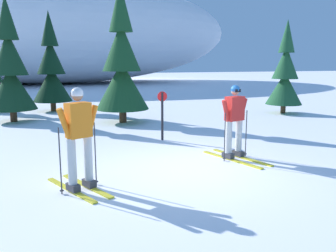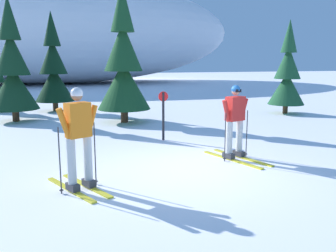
# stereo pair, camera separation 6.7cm
# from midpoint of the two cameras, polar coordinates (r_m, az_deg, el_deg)

# --- Properties ---
(ground_plane) EXTENTS (120.00, 120.00, 0.00)m
(ground_plane) POSITION_cam_midpoint_polar(r_m,az_deg,el_deg) (7.53, 2.73, -6.86)
(ground_plane) COLOR white
(skier_orange_jacket) EXTENTS (1.05, 1.64, 1.80)m
(skier_orange_jacket) POSITION_cam_midpoint_polar(r_m,az_deg,el_deg) (6.28, -14.33, -1.78)
(skier_orange_jacket) COLOR gold
(skier_orange_jacket) RESTS_ON ground
(skier_red_jacket) EXTENTS (0.96, 1.83, 1.70)m
(skier_red_jacket) POSITION_cam_midpoint_polar(r_m,az_deg,el_deg) (8.28, 10.35, 0.82)
(skier_red_jacket) COLOR gold
(skier_red_jacket) RESTS_ON ground
(pine_tree_center_left) EXTENTS (1.76, 1.76, 4.55)m
(pine_tree_center_left) POSITION_cam_midpoint_polar(r_m,az_deg,el_deg) (14.35, -24.03, 8.17)
(pine_tree_center_left) COLOR #47301E
(pine_tree_center_left) RESTS_ON ground
(pine_tree_center) EXTENTS (1.70, 1.70, 4.39)m
(pine_tree_center) POSITION_cam_midpoint_polar(r_m,az_deg,el_deg) (16.84, -18.25, 8.50)
(pine_tree_center) COLOR #47301E
(pine_tree_center) RESTS_ON ground
(pine_tree_center_right) EXTENTS (1.91, 1.91, 4.96)m
(pine_tree_center_right) POSITION_cam_midpoint_polar(r_m,az_deg,el_deg) (13.07, -7.55, 9.58)
(pine_tree_center_right) COLOR #47301E
(pine_tree_center_right) RESTS_ON ground
(pine_tree_far_right) EXTENTS (1.52, 1.52, 3.94)m
(pine_tree_far_right) POSITION_cam_midpoint_polar(r_m,az_deg,el_deg) (16.07, 18.07, 7.77)
(pine_tree_far_right) COLOR #47301E
(pine_tree_far_right) RESTS_ON ground
(snow_ridge_background) EXTENTS (36.51, 20.26, 10.24)m
(snow_ridge_background) POSITION_cam_midpoint_polar(r_m,az_deg,el_deg) (38.23, -18.64, 14.15)
(snow_ridge_background) COLOR white
(snow_ridge_background) RESTS_ON ground
(trail_marker_post) EXTENTS (0.28, 0.07, 1.39)m
(trail_marker_post) POSITION_cam_midpoint_polar(r_m,az_deg,el_deg) (10.08, -1.11, 2.15)
(trail_marker_post) COLOR black
(trail_marker_post) RESTS_ON ground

